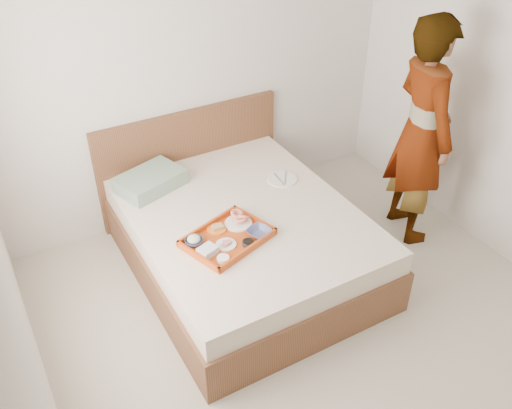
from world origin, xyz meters
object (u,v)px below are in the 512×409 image
object	(u,v)px
tray	(228,238)
dinner_plate	(282,179)
bed	(244,241)
person	(421,133)

from	to	relation	value
tray	dinner_plate	distance (m)	0.88
bed	tray	xyz separation A→B (m)	(-0.25, -0.23, 0.29)
bed	dinner_plate	distance (m)	0.61
person	tray	bearing A→B (deg)	103.25
dinner_plate	bed	bearing A→B (deg)	-153.38
tray	person	world-z (taller)	person
bed	tray	distance (m)	0.45
bed	tray	size ratio (longest dim) A/B	3.49
tray	dinner_plate	bearing A→B (deg)	14.83
tray	person	distance (m)	1.74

